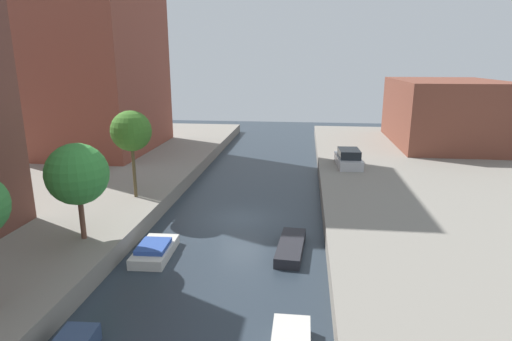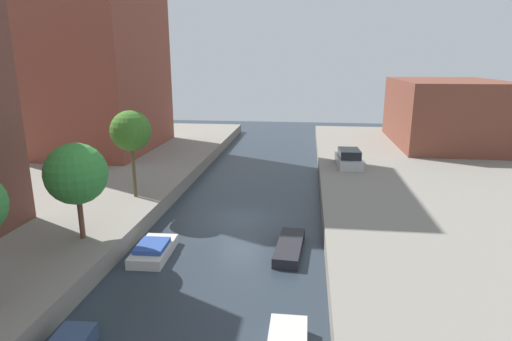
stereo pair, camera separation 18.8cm
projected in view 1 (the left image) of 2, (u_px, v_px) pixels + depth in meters
ground_plane at (241, 219)px, 26.21m from camera, size 84.00×84.00×0.00m
quay_left at (15, 202)px, 27.77m from camera, size 20.00×64.00×1.00m
quay_right at (498, 222)px, 24.40m from camera, size 20.00×64.00×1.00m
apartment_tower_far at (91, 13)px, 38.70m from camera, size 10.00×13.50×25.35m
low_block_right at (445, 112)px, 43.54m from camera, size 10.00×14.39×6.52m
street_tree_1 at (77, 174)px, 20.11m from camera, size 2.95×2.95×4.77m
street_tree_2 at (131, 131)px, 26.19m from camera, size 2.53×2.53×5.54m
parked_car at (348, 159)px, 35.02m from camera, size 2.06×4.43×1.43m
moored_boat_left_2 at (155, 250)px, 21.18m from camera, size 1.76×3.32×0.72m
moored_boat_right_2 at (291, 247)px, 21.65m from camera, size 1.51×4.05×0.52m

